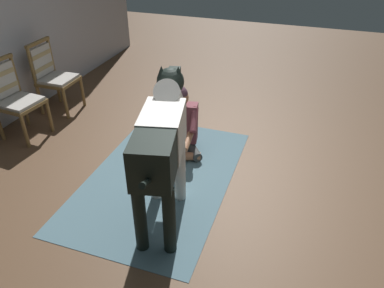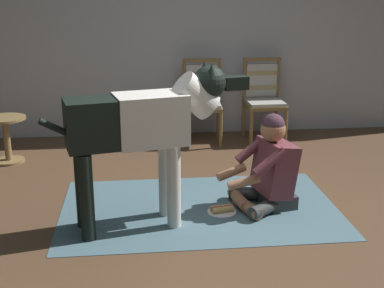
{
  "view_description": "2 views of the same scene",
  "coord_description": "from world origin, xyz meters",
  "px_view_note": "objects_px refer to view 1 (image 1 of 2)",
  "views": [
    {
      "loc": [
        -3.08,
        -0.97,
        2.45
      ],
      "look_at": [
        -0.2,
        0.02,
        0.5
      ],
      "focal_mm": 34.35,
      "sensor_mm": 36.0,
      "label": 1
    },
    {
      "loc": [
        -0.72,
        -3.7,
        1.82
      ],
      "look_at": [
        -0.31,
        0.02,
        0.68
      ],
      "focal_mm": 48.97,
      "sensor_mm": 36.0,
      "label": 2
    }
  ],
  "objects_px": {
    "dining_chair_left_of_pair": "(13,95)",
    "dining_chair_right_of_pair": "(52,73)",
    "large_dog": "(162,139)",
    "person_sitting_on_floor": "(180,125)",
    "hot_dog_on_plate": "(175,168)"
  },
  "relations": [
    {
      "from": "person_sitting_on_floor",
      "to": "dining_chair_left_of_pair",
      "type": "bearing_deg",
      "value": 98.64
    },
    {
      "from": "hot_dog_on_plate",
      "to": "large_dog",
      "type": "bearing_deg",
      "value": -167.09
    },
    {
      "from": "large_dog",
      "to": "dining_chair_left_of_pair",
      "type": "bearing_deg",
      "value": 72.06
    },
    {
      "from": "dining_chair_right_of_pair",
      "to": "person_sitting_on_floor",
      "type": "height_order",
      "value": "dining_chair_right_of_pair"
    },
    {
      "from": "person_sitting_on_floor",
      "to": "hot_dog_on_plate",
      "type": "bearing_deg",
      "value": -167.09
    },
    {
      "from": "person_sitting_on_floor",
      "to": "hot_dog_on_plate",
      "type": "distance_m",
      "value": 0.52
    },
    {
      "from": "dining_chair_right_of_pair",
      "to": "hot_dog_on_plate",
      "type": "height_order",
      "value": "dining_chair_right_of_pair"
    },
    {
      "from": "person_sitting_on_floor",
      "to": "large_dog",
      "type": "distance_m",
      "value": 1.18
    },
    {
      "from": "person_sitting_on_floor",
      "to": "dining_chair_right_of_pair",
      "type": "bearing_deg",
      "value": 77.88
    },
    {
      "from": "person_sitting_on_floor",
      "to": "hot_dog_on_plate",
      "type": "height_order",
      "value": "person_sitting_on_floor"
    },
    {
      "from": "dining_chair_left_of_pair",
      "to": "dining_chair_right_of_pair",
      "type": "xyz_separation_m",
      "value": [
        0.75,
        0.0,
        0.0
      ]
    },
    {
      "from": "dining_chair_left_of_pair",
      "to": "large_dog",
      "type": "xyz_separation_m",
      "value": [
        -0.74,
        -2.28,
        0.27
      ]
    },
    {
      "from": "large_dog",
      "to": "hot_dog_on_plate",
      "type": "xyz_separation_m",
      "value": [
        0.64,
        0.15,
        -0.79
      ]
    },
    {
      "from": "dining_chair_right_of_pair",
      "to": "person_sitting_on_floor",
      "type": "relative_size",
      "value": 1.21
    },
    {
      "from": "large_dog",
      "to": "person_sitting_on_floor",
      "type": "bearing_deg",
      "value": 12.91
    }
  ]
}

